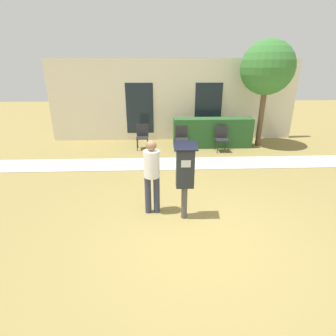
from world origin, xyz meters
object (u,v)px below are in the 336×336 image
object	(u,v)px
person_standing	(152,172)
parking_meter	(185,172)
outdoor_chair_middle	(182,136)
outdoor_chair_right	(222,137)
outdoor_chair_left	(142,135)

from	to	relation	value
person_standing	parking_meter	bearing A→B (deg)	-2.93
outdoor_chair_middle	outdoor_chair_right	size ratio (longest dim) A/B	1.00
parking_meter	person_standing	xyz separation A→B (m)	(-0.64, 0.24, -0.09)
parking_meter	outdoor_chair_middle	distance (m)	4.67
outdoor_chair_middle	outdoor_chair_right	bearing A→B (deg)	-9.35
parking_meter	outdoor_chair_left	distance (m)	5.05
outdoor_chair_left	outdoor_chair_middle	bearing A→B (deg)	-20.53
outdoor_chair_left	outdoor_chair_right	bearing A→B (deg)	-17.64
parking_meter	outdoor_chair_right	world-z (taller)	parking_meter
person_standing	outdoor_chair_right	size ratio (longest dim) A/B	1.76
outdoor_chair_middle	outdoor_chair_right	distance (m)	1.45
parking_meter	outdoor_chair_right	bearing A→B (deg)	68.13
outdoor_chair_middle	parking_meter	bearing A→B (deg)	-98.74
parking_meter	outdoor_chair_left	world-z (taller)	parking_meter
parking_meter	outdoor_chair_right	distance (m)	4.88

